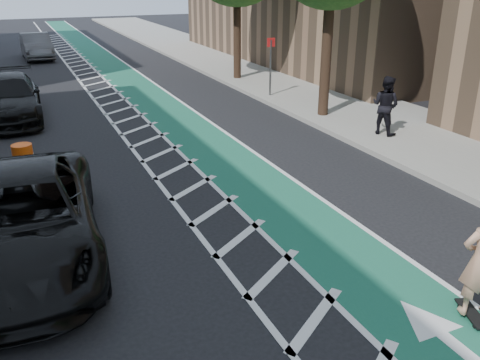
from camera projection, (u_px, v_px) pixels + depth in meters
ground at (191, 294)px, 8.31m from camera, size 120.00×120.00×0.00m
bike_lane at (180, 122)px, 17.90m from camera, size 2.00×90.00×0.01m
buffer_strip at (138, 127)px, 17.33m from camera, size 1.40×90.00×0.01m
sidewalk_right at (335, 103)px, 20.32m from camera, size 5.00×90.00×0.15m
curb_right at (281, 109)px, 19.40m from camera, size 0.12×90.00×0.16m
sign_post at (271, 66)px, 20.82m from camera, size 0.35×0.08×2.47m
skateboard at (472, 313)px, 7.71m from camera, size 0.46×0.77×0.10m
suv_near at (20, 219)px, 9.03m from camera, size 3.15×6.02×1.62m
suv_far at (8, 98)px, 18.00m from camera, size 2.33×5.36×1.53m
car_grey at (37, 46)px, 31.03m from camera, size 1.79×4.65×1.51m
pedestrian at (385, 105)px, 15.79m from camera, size 0.98×1.08×1.83m
barrel_a at (24, 162)px, 12.95m from camera, size 0.64×0.64×0.87m
barrel_c at (9, 99)px, 19.53m from camera, size 0.60×0.60×0.82m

